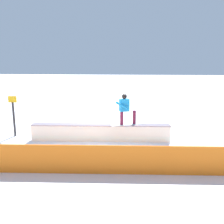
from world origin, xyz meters
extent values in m
plane|color=white|center=(0.00, 0.00, 0.00)|extent=(120.00, 120.00, 0.00)
cube|color=white|center=(0.00, 0.00, 0.35)|extent=(6.15, 0.82, 0.71)
cube|color=white|center=(0.00, 0.00, 0.18)|extent=(6.16, 0.83, 0.17)
cube|color=gray|center=(0.00, 0.00, 0.73)|extent=(6.16, 0.88, 0.04)
cube|color=silver|center=(-1.21, -0.08, 0.76)|extent=(1.54, 0.84, 0.01)
cylinder|color=maroon|center=(-0.94, 0.03, 1.06)|extent=(0.18, 0.18, 0.60)
cylinder|color=maroon|center=(-1.49, -0.19, 1.06)|extent=(0.18, 0.18, 0.60)
cube|color=#1A8CD4|center=(-1.05, -0.01, 1.63)|extent=(0.46, 0.37, 0.54)
sphere|color=black|center=(-1.05, -0.01, 2.01)|extent=(0.22, 0.22, 0.22)
cylinder|color=#1A8CD4|center=(-0.94, 0.21, 1.66)|extent=(0.51, 0.28, 0.36)
cylinder|color=#1A8CD4|center=(-1.07, -0.20, 1.66)|extent=(0.13, 0.12, 0.55)
cube|color=orange|center=(0.00, 3.32, 0.47)|extent=(12.08, 0.87, 0.94)
cylinder|color=#262628|center=(4.16, -0.28, 0.81)|extent=(0.10, 0.10, 1.62)
cube|color=yellow|center=(4.16, -0.28, 1.77)|extent=(0.40, 0.04, 0.30)
camera|label=1|loc=(-1.53, 10.34, 3.44)|focal=38.97mm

